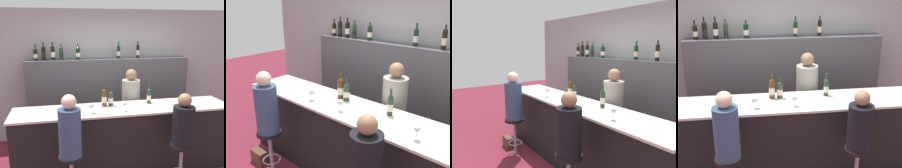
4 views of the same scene
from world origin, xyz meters
TOP-DOWN VIEW (x-y plane):
  - wall_back at (0.00, 1.76)m, footprint 6.40×0.05m
  - bar_counter at (0.00, 0.32)m, footprint 3.42×0.68m
  - back_bar_cabinet at (0.00, 1.53)m, footprint 3.21×0.28m
  - wine_bottle_counter_0 at (-0.30, 0.46)m, footprint 0.08×0.08m
  - wine_bottle_counter_1 at (-0.20, 0.46)m, footprint 0.08×0.08m
  - wine_bottle_counter_2 at (0.44, 0.46)m, footprint 0.07×0.07m
  - wine_bottle_backbar_0 at (-1.40, 1.53)m, footprint 0.08×0.08m
  - wine_bottle_backbar_1 at (-1.25, 1.53)m, footprint 0.08×0.08m
  - wine_bottle_backbar_2 at (-1.08, 1.53)m, footprint 0.08×0.08m
  - wine_bottle_backbar_3 at (-0.93, 1.53)m, footprint 0.07×0.07m
  - wine_bottle_backbar_4 at (-0.61, 1.53)m, footprint 0.08×0.08m
  - wine_bottle_backbar_5 at (0.18, 1.53)m, footprint 0.07×0.07m
  - wine_bottle_backbar_6 at (0.57, 1.53)m, footprint 0.07×0.07m
  - wine_glass_0 at (-0.54, 0.17)m, footprint 0.08×0.08m
  - wine_glass_1 at (-0.04, 0.17)m, footprint 0.07×0.07m
  - wine_glass_2 at (0.90, 0.17)m, footprint 0.08×0.08m
  - tasting_menu at (0.30, 0.19)m, footprint 0.21×0.30m
  - bar_stool_left at (-0.87, -0.31)m, footprint 0.32×0.32m
  - guest_seated_left at (-0.87, -0.31)m, footprint 0.28×0.28m
  - bar_stool_right at (0.67, -0.31)m, footprint 0.32×0.32m
  - guest_seated_right at (0.67, -0.31)m, footprint 0.30×0.30m
  - bartender at (0.26, 0.89)m, footprint 0.32×0.32m

SIDE VIEW (x-z plane):
  - bar_stool_left at x=-0.87m, z-range 0.17..0.82m
  - bar_stool_right at x=0.67m, z-range 0.17..0.82m
  - bar_counter at x=0.00m, z-range 0.00..1.03m
  - bartender at x=0.26m, z-range -0.06..1.47m
  - back_bar_cabinet at x=0.00m, z-range 0.00..1.64m
  - guest_seated_right at x=0.67m, z-range 0.60..1.34m
  - guest_seated_left at x=-0.87m, z-range 0.60..1.41m
  - tasting_menu at x=0.30m, z-range 1.03..1.04m
  - wine_glass_2 at x=0.90m, z-range 1.06..1.21m
  - wine_glass_1 at x=-0.04m, z-range 1.06..1.21m
  - wine_glass_0 at x=-0.54m, z-range 1.06..1.22m
  - wine_bottle_counter_1 at x=-0.20m, z-range 1.01..1.29m
  - wine_bottle_counter_2 at x=0.44m, z-range 1.00..1.32m
  - wine_bottle_counter_0 at x=-0.30m, z-range 1.00..1.35m
  - wall_back at x=0.00m, z-range 0.00..2.60m
  - wine_bottle_backbar_0 at x=-1.40m, z-range 1.61..1.91m
  - wine_bottle_backbar_4 at x=-0.61m, z-range 1.62..1.91m
  - wine_bottle_backbar_3 at x=-0.93m, z-range 1.62..1.92m
  - wine_bottle_backbar_5 at x=0.18m, z-range 1.61..1.94m
  - wine_bottle_backbar_1 at x=-1.25m, z-range 1.61..1.95m
  - wine_bottle_backbar_2 at x=-1.08m, z-range 1.61..1.95m
  - wine_bottle_backbar_6 at x=0.57m, z-range 1.62..1.95m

